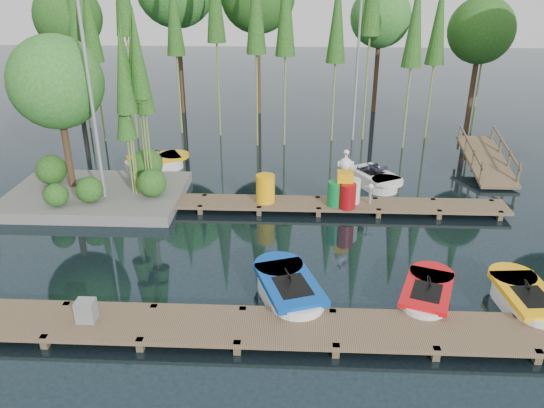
{
  "coord_description": "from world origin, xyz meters",
  "views": [
    {
      "loc": [
        1.19,
        -14.38,
        7.73
      ],
      "look_at": [
        0.5,
        0.5,
        1.1
      ],
      "focal_mm": 35.0,
      "sensor_mm": 36.0,
      "label": 1
    }
  ],
  "objects_px": {
    "boat_red": "(427,296)",
    "utility_cabinet": "(86,311)",
    "yellow_barrel": "(265,189)",
    "drum_cluster": "(345,189)",
    "island": "(79,113)",
    "boat_blue": "(289,291)",
    "boat_yellow_far": "(155,163)"
  },
  "relations": [
    {
      "from": "island",
      "to": "drum_cluster",
      "type": "height_order",
      "value": "island"
    },
    {
      "from": "boat_blue",
      "to": "yellow_barrel",
      "type": "relative_size",
      "value": 3.21
    },
    {
      "from": "yellow_barrel",
      "to": "drum_cluster",
      "type": "bearing_deg",
      "value": -3.21
    },
    {
      "from": "boat_red",
      "to": "utility_cabinet",
      "type": "bearing_deg",
      "value": -149.99
    },
    {
      "from": "island",
      "to": "utility_cabinet",
      "type": "distance_m",
      "value": 8.67
    },
    {
      "from": "boat_yellow_far",
      "to": "yellow_barrel",
      "type": "xyz_separation_m",
      "value": [
        4.84,
        -3.82,
        0.5
      ]
    },
    {
      "from": "boat_yellow_far",
      "to": "drum_cluster",
      "type": "distance_m",
      "value": 8.57
    },
    {
      "from": "drum_cluster",
      "to": "island",
      "type": "bearing_deg",
      "value": 174.15
    },
    {
      "from": "island",
      "to": "drum_cluster",
      "type": "distance_m",
      "value": 9.53
    },
    {
      "from": "island",
      "to": "yellow_barrel",
      "type": "relative_size",
      "value": 6.91
    },
    {
      "from": "utility_cabinet",
      "to": "yellow_barrel",
      "type": "bearing_deg",
      "value": 62.03
    },
    {
      "from": "boat_red",
      "to": "yellow_barrel",
      "type": "relative_size",
      "value": 2.77
    },
    {
      "from": "island",
      "to": "boat_blue",
      "type": "bearing_deg",
      "value": -40.65
    },
    {
      "from": "island",
      "to": "drum_cluster",
      "type": "xyz_separation_m",
      "value": [
        9.2,
        -0.94,
        -2.3
      ]
    },
    {
      "from": "boat_blue",
      "to": "boat_yellow_far",
      "type": "relative_size",
      "value": 1.06
    },
    {
      "from": "boat_blue",
      "to": "boat_yellow_far",
      "type": "height_order",
      "value": "boat_yellow_far"
    },
    {
      "from": "boat_yellow_far",
      "to": "yellow_barrel",
      "type": "height_order",
      "value": "yellow_barrel"
    },
    {
      "from": "island",
      "to": "boat_yellow_far",
      "type": "bearing_deg",
      "value": 61.61
    },
    {
      "from": "island",
      "to": "boat_yellow_far",
      "type": "height_order",
      "value": "island"
    },
    {
      "from": "boat_red",
      "to": "boat_yellow_far",
      "type": "bearing_deg",
      "value": 154.33
    },
    {
      "from": "yellow_barrel",
      "to": "boat_yellow_far",
      "type": "bearing_deg",
      "value": 141.72
    },
    {
      "from": "utility_cabinet",
      "to": "boat_yellow_far",
      "type": "bearing_deg",
      "value": 95.93
    },
    {
      "from": "boat_blue",
      "to": "drum_cluster",
      "type": "xyz_separation_m",
      "value": [
        1.81,
        5.4,
        0.6
      ]
    },
    {
      "from": "boat_blue",
      "to": "drum_cluster",
      "type": "bearing_deg",
      "value": 52.11
    },
    {
      "from": "boat_yellow_far",
      "to": "yellow_barrel",
      "type": "bearing_deg",
      "value": -45.4
    },
    {
      "from": "boat_red",
      "to": "boat_yellow_far",
      "type": "xyz_separation_m",
      "value": [
        -9.21,
        9.37,
        0.04
      ]
    },
    {
      "from": "boat_red",
      "to": "drum_cluster",
      "type": "xyz_separation_m",
      "value": [
        -1.64,
        5.4,
        0.64
      ]
    },
    {
      "from": "boat_blue",
      "to": "boat_yellow_far",
      "type": "distance_m",
      "value": 11.0
    },
    {
      "from": "island",
      "to": "boat_yellow_far",
      "type": "relative_size",
      "value": 2.29
    },
    {
      "from": "yellow_barrel",
      "to": "island",
      "type": "bearing_deg",
      "value": 173.04
    },
    {
      "from": "boat_red",
      "to": "drum_cluster",
      "type": "relative_size",
      "value": 1.38
    },
    {
      "from": "island",
      "to": "boat_red",
      "type": "height_order",
      "value": "island"
    }
  ]
}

